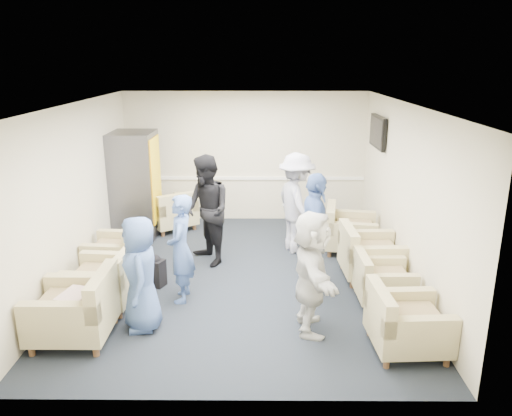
{
  "coord_description": "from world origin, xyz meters",
  "views": [
    {
      "loc": [
        0.29,
        -7.29,
        3.34
      ],
      "look_at": [
        0.23,
        0.2,
        1.08
      ],
      "focal_mm": 35.0,
      "sensor_mm": 36.0,
      "label": 1
    }
  ],
  "objects_px": {
    "armchair_right_far": "(347,232)",
    "person_back_left": "(207,211)",
    "armchair_right_near": "(403,324)",
    "armchair_right_midnear": "(380,282)",
    "person_back_right": "(296,203)",
    "person_mid_right": "(315,233)",
    "person_front_left": "(141,274)",
    "person_front_right": "(312,272)",
    "armchair_left_near": "(78,311)",
    "armchair_left_mid": "(106,282)",
    "armchair_corner": "(172,213)",
    "armchair_right_midfar": "(367,256)",
    "person_mid_left": "(181,249)",
    "vending_machine": "(136,184)",
    "armchair_left_far": "(119,253)"
  },
  "relations": [
    {
      "from": "armchair_right_far",
      "to": "person_back_left",
      "type": "bearing_deg",
      "value": 113.02
    },
    {
      "from": "armchair_right_near",
      "to": "armchair_right_midnear",
      "type": "distance_m",
      "value": 1.24
    },
    {
      "from": "person_back_right",
      "to": "person_mid_right",
      "type": "xyz_separation_m",
      "value": [
        0.15,
        -1.56,
        0.0
      ]
    },
    {
      "from": "person_front_left",
      "to": "person_front_right",
      "type": "xyz_separation_m",
      "value": [
        2.14,
        -0.04,
        0.05
      ]
    },
    {
      "from": "person_back_left",
      "to": "armchair_right_near",
      "type": "bearing_deg",
      "value": 13.9
    },
    {
      "from": "armchair_left_near",
      "to": "armchair_left_mid",
      "type": "height_order",
      "value": "armchair_left_near"
    },
    {
      "from": "person_front_left",
      "to": "person_mid_right",
      "type": "xyz_separation_m",
      "value": [
        2.29,
        1.12,
        0.15
      ]
    },
    {
      "from": "armchair_corner",
      "to": "person_front_right",
      "type": "bearing_deg",
      "value": 86.27
    },
    {
      "from": "armchair_right_far",
      "to": "armchair_left_near",
      "type": "bearing_deg",
      "value": 137.87
    },
    {
      "from": "armchair_left_mid",
      "to": "armchair_right_midfar",
      "type": "bearing_deg",
      "value": 108.39
    },
    {
      "from": "armchair_left_near",
      "to": "person_back_right",
      "type": "height_order",
      "value": "person_back_right"
    },
    {
      "from": "armchair_right_midnear",
      "to": "person_mid_right",
      "type": "xyz_separation_m",
      "value": [
        -0.91,
        0.39,
        0.59
      ]
    },
    {
      "from": "armchair_right_far",
      "to": "person_front_left",
      "type": "relative_size",
      "value": 0.68
    },
    {
      "from": "armchair_right_midnear",
      "to": "person_mid_left",
      "type": "height_order",
      "value": "person_mid_left"
    },
    {
      "from": "armchair_left_mid",
      "to": "person_front_right",
      "type": "height_order",
      "value": "person_front_right"
    },
    {
      "from": "armchair_right_midnear",
      "to": "armchair_corner",
      "type": "bearing_deg",
      "value": 47.08
    },
    {
      "from": "armchair_corner",
      "to": "vending_machine",
      "type": "height_order",
      "value": "vending_machine"
    },
    {
      "from": "armchair_corner",
      "to": "armchair_left_near",
      "type": "bearing_deg",
      "value": 48.3
    },
    {
      "from": "armchair_right_midfar",
      "to": "person_back_right",
      "type": "bearing_deg",
      "value": 40.64
    },
    {
      "from": "armchair_right_midfar",
      "to": "person_back_left",
      "type": "height_order",
      "value": "person_back_left"
    },
    {
      "from": "vending_machine",
      "to": "person_back_right",
      "type": "height_order",
      "value": "vending_machine"
    },
    {
      "from": "armchair_corner",
      "to": "person_front_left",
      "type": "relative_size",
      "value": 0.8
    },
    {
      "from": "armchair_left_near",
      "to": "person_front_right",
      "type": "bearing_deg",
      "value": 94.68
    },
    {
      "from": "armchair_right_midfar",
      "to": "person_front_left",
      "type": "height_order",
      "value": "person_front_left"
    },
    {
      "from": "person_mid_right",
      "to": "person_back_right",
      "type": "bearing_deg",
      "value": 7.01
    },
    {
      "from": "vending_machine",
      "to": "armchair_right_midfar",
      "type": "bearing_deg",
      "value": -26.1
    },
    {
      "from": "armchair_right_midnear",
      "to": "vending_machine",
      "type": "bearing_deg",
      "value": 54.41
    },
    {
      "from": "armchair_right_midfar",
      "to": "vending_machine",
      "type": "relative_size",
      "value": 0.46
    },
    {
      "from": "vending_machine",
      "to": "person_front_left",
      "type": "bearing_deg",
      "value": -75.87
    },
    {
      "from": "armchair_right_midfar",
      "to": "person_back_left",
      "type": "xyz_separation_m",
      "value": [
        -2.57,
        0.57,
        0.57
      ]
    },
    {
      "from": "armchair_corner",
      "to": "person_back_left",
      "type": "relative_size",
      "value": 0.65
    },
    {
      "from": "armchair_right_midnear",
      "to": "armchair_right_midfar",
      "type": "distance_m",
      "value": 0.83
    },
    {
      "from": "armchair_left_mid",
      "to": "armchair_right_near",
      "type": "relative_size",
      "value": 1.05
    },
    {
      "from": "armchair_right_near",
      "to": "person_mid_right",
      "type": "distance_m",
      "value": 1.93
    },
    {
      "from": "armchair_right_far",
      "to": "armchair_corner",
      "type": "xyz_separation_m",
      "value": [
        -3.34,
        1.15,
        -0.01
      ]
    },
    {
      "from": "armchair_left_mid",
      "to": "person_front_right",
      "type": "bearing_deg",
      "value": 81.31
    },
    {
      "from": "armchair_corner",
      "to": "armchair_right_midnear",
      "type": "bearing_deg",
      "value": 102.56
    },
    {
      "from": "armchair_left_far",
      "to": "armchair_right_midnear",
      "type": "height_order",
      "value": "armchair_left_far"
    },
    {
      "from": "armchair_left_mid",
      "to": "armchair_left_far",
      "type": "height_order",
      "value": "armchair_left_mid"
    },
    {
      "from": "armchair_right_midnear",
      "to": "person_front_right",
      "type": "relative_size",
      "value": 0.49
    },
    {
      "from": "person_back_right",
      "to": "person_mid_right",
      "type": "height_order",
      "value": "person_mid_right"
    },
    {
      "from": "armchair_right_midfar",
      "to": "person_front_right",
      "type": "xyz_separation_m",
      "value": [
        -1.05,
        -1.6,
        0.44
      ]
    },
    {
      "from": "armchair_right_far",
      "to": "person_mid_right",
      "type": "xyz_separation_m",
      "value": [
        -0.77,
        -1.58,
        0.54
      ]
    },
    {
      "from": "person_mid_right",
      "to": "armchair_left_near",
      "type": "bearing_deg",
      "value": 116.14
    },
    {
      "from": "armchair_right_near",
      "to": "person_front_left",
      "type": "relative_size",
      "value": 0.6
    },
    {
      "from": "armchair_left_near",
      "to": "armchair_right_far",
      "type": "height_order",
      "value": "armchair_left_near"
    },
    {
      "from": "armchair_right_near",
      "to": "armchair_right_far",
      "type": "relative_size",
      "value": 0.88
    },
    {
      "from": "armchair_right_midnear",
      "to": "person_front_right",
      "type": "height_order",
      "value": "person_front_right"
    },
    {
      "from": "armchair_corner",
      "to": "person_back_left",
      "type": "distance_m",
      "value": 2.03
    },
    {
      "from": "armchair_right_midnear",
      "to": "armchair_right_midfar",
      "type": "relative_size",
      "value": 0.84
    }
  ]
}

